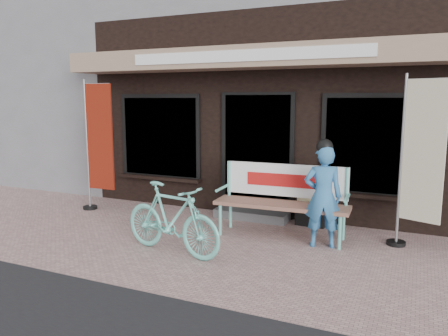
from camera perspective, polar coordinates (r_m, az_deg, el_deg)
The scene contains 9 objects.
ground at distance 6.21m, azimuth -2.15°, elevation -10.59°, with size 70.00×70.00×0.00m, color tan.
storefront at distance 10.56m, azimuth 10.16°, elevation 13.84°, with size 7.00×6.77×6.00m.
neighbor_left_near at distance 15.49m, azimuth -22.23°, elevation 12.53°, with size 10.00×7.00×6.40m, color slate.
bench at distance 6.71m, azimuth 7.71°, elevation -3.47°, with size 2.04×0.62×1.09m.
person at distance 6.29m, azimuth 12.80°, elevation -3.38°, with size 0.60×0.48×1.54m.
bicycle at distance 5.97m, azimuth -6.86°, elevation -6.58°, with size 0.46×1.62×0.97m, color #67CABA.
nobori_red at distance 8.40m, azimuth -16.15°, elevation 3.03°, with size 0.71×0.28×2.44m.
nobori_cream at distance 6.50m, azimuth 24.14°, elevation 0.88°, with size 0.71×0.39×2.43m.
menu_stand at distance 7.27m, azimuth 11.21°, elevation -3.73°, with size 0.49×0.15×0.98m.
Camera 1 is at (2.61, -5.23, 2.09)m, focal length 35.00 mm.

